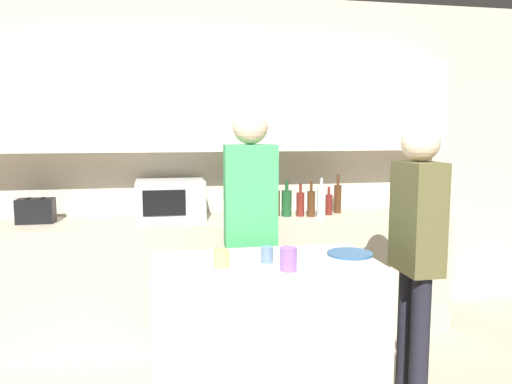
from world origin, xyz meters
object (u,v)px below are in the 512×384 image
at_px(bottle_5, 329,204).
at_px(cup_0, 267,255).
at_px(bottle_6, 338,198).
at_px(bottle_0, 276,202).
at_px(cup_2, 221,258).
at_px(plate_on_island, 350,254).
at_px(person_left, 250,216).
at_px(bottle_3, 311,203).
at_px(person_center, 417,240).
at_px(bottle_1, 287,203).
at_px(potted_plant, 408,187).
at_px(toaster, 36,211).
at_px(cup_1, 288,259).
at_px(microwave, 170,199).
at_px(bottle_2, 300,204).
at_px(bottle_4, 321,202).

bearing_deg(bottle_5, cup_0, -122.18).
xyz_separation_m(bottle_6, cup_0, (-0.89, -1.32, -0.11)).
distance_m(bottle_0, cup_2, 1.46).
relative_size(plate_on_island, person_left, 0.15).
xyz_separation_m(bottle_3, person_center, (0.27, -1.17, -0.05)).
bearing_deg(bottle_1, potted_plant, 4.14).
bearing_deg(toaster, bottle_1, -2.38).
xyz_separation_m(toaster, person_left, (1.49, -0.70, 0.03)).
bearing_deg(person_center, cup_1, 103.93).
distance_m(bottle_6, person_left, 1.11).
bearing_deg(person_left, cup_0, 90.72).
distance_m(microwave, bottle_5, 1.27).
bearing_deg(bottle_3, bottle_2, 155.59).
distance_m(bottle_3, person_left, 0.82).
relative_size(bottle_2, bottle_3, 0.93).
distance_m(cup_2, person_center, 1.14).
bearing_deg(bottle_1, cup_1, -104.17).
bearing_deg(cup_2, potted_plant, 37.63).
relative_size(bottle_6, cup_1, 2.67).
relative_size(bottle_0, person_left, 0.16).
distance_m(cup_0, cup_2, 0.26).
relative_size(microwave, bottle_4, 1.68).
height_order(bottle_4, cup_1, bottle_4).
xyz_separation_m(bottle_4, plate_on_island, (-0.19, -1.09, -0.14)).
relative_size(bottle_4, cup_1, 2.58).
relative_size(bottle_5, bottle_6, 0.71).
xyz_separation_m(bottle_1, cup_1, (-0.36, -1.42, -0.08)).
bearing_deg(toaster, bottle_4, -4.26).
bearing_deg(bottle_1, bottle_3, -16.06).
relative_size(bottle_0, bottle_2, 1.07).
bearing_deg(bottle_6, bottle_2, -164.50).
distance_m(bottle_5, bottle_6, 0.13).
xyz_separation_m(potted_plant, person_left, (-1.49, -0.70, -0.08)).
bearing_deg(plate_on_island, bottle_2, 88.10).
relative_size(toaster, bottle_4, 0.84).
bearing_deg(bottle_5, microwave, 176.77).
distance_m(bottle_0, bottle_1, 0.09).
relative_size(microwave, toaster, 2.00).
relative_size(bottle_3, plate_on_island, 1.08).
bearing_deg(bottle_0, bottle_6, 4.32).
relative_size(microwave, bottle_2, 1.98).
relative_size(microwave, cup_0, 6.04).
bearing_deg(cup_1, bottle_2, 71.56).
relative_size(bottle_4, bottle_5, 1.36).
xyz_separation_m(cup_1, cup_2, (-0.33, 0.13, -0.01)).
height_order(bottle_3, person_center, person_center).
distance_m(bottle_3, cup_1, 1.47).
bearing_deg(plate_on_island, cup_0, -172.38).
bearing_deg(microwave, toaster, 179.91).
bearing_deg(bottle_2, toaster, 177.23).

